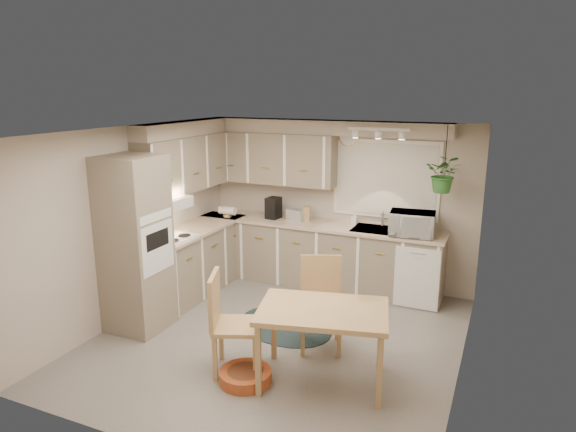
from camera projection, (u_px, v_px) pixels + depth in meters
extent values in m
plane|color=slate|center=(278.00, 339.00, 5.97)|extent=(4.20, 4.20, 0.00)
plane|color=white|center=(277.00, 131.00, 5.38)|extent=(4.20, 4.20, 0.00)
cube|color=#AC9E8E|center=(338.00, 203.00, 7.54)|extent=(4.00, 0.04, 2.40)
cube|color=#AC9E8E|center=(159.00, 315.00, 3.81)|extent=(4.00, 0.04, 2.40)
cube|color=#AC9E8E|center=(134.00, 222.00, 6.46)|extent=(0.04, 4.20, 2.40)
cube|color=#AC9E8E|center=(468.00, 265.00, 4.89)|extent=(0.04, 4.20, 2.40)
cube|color=gray|center=(196.00, 261.00, 7.30)|extent=(0.60, 1.85, 0.90)
cube|color=gray|center=(317.00, 255.00, 7.53)|extent=(3.60, 0.60, 0.90)
cube|color=tan|center=(195.00, 229.00, 7.18)|extent=(0.64, 1.89, 0.04)
cube|color=tan|center=(317.00, 225.00, 7.41)|extent=(3.64, 0.64, 0.04)
cube|color=gray|center=(135.00, 244.00, 6.03)|extent=(0.65, 0.65, 2.10)
cube|color=silver|center=(158.00, 248.00, 5.91)|extent=(0.02, 0.56, 0.58)
cube|color=gray|center=(189.00, 163.00, 7.12)|extent=(0.35, 2.00, 0.75)
cube|color=gray|center=(271.00, 158.00, 7.62)|extent=(2.00, 0.35, 0.75)
cube|color=#AC9E8E|center=(185.00, 128.00, 7.02)|extent=(0.30, 2.00, 0.20)
cube|color=#AC9E8E|center=(323.00, 127.00, 7.22)|extent=(3.60, 0.30, 0.20)
cube|color=silver|center=(170.00, 238.00, 6.66)|extent=(0.52, 0.58, 0.02)
cube|color=silver|center=(167.00, 204.00, 6.56)|extent=(0.40, 0.60, 0.14)
cube|color=silver|center=(385.00, 179.00, 7.14)|extent=(1.40, 0.02, 1.00)
cube|color=white|center=(386.00, 179.00, 7.15)|extent=(1.50, 0.02, 1.10)
cube|color=#A7AAAF|center=(379.00, 233.00, 7.07)|extent=(0.70, 0.48, 0.10)
cube|color=silver|center=(416.00, 279.00, 6.68)|extent=(0.58, 0.02, 0.83)
cube|color=silver|center=(379.00, 129.00, 6.50)|extent=(0.80, 0.04, 0.04)
cylinder|color=gold|center=(349.00, 136.00, 7.22)|extent=(0.30, 0.03, 0.30)
cube|color=tan|center=(322.00, 346.00, 5.02)|extent=(1.40, 1.09, 0.78)
cube|color=tan|center=(237.00, 323.00, 5.20)|extent=(0.64, 0.64, 1.05)
cube|color=tan|center=(321.00, 305.00, 5.65)|extent=(0.62, 0.62, 1.02)
ellipsoid|color=black|center=(285.00, 325.00, 6.30)|extent=(1.56, 1.40, 0.01)
cylinder|color=#AF5423|center=(245.00, 376.00, 5.09)|extent=(0.65, 0.65, 0.12)
imported|color=silver|center=(412.00, 221.00, 6.75)|extent=(0.61, 0.38, 0.39)
imported|color=silver|center=(354.00, 222.00, 7.34)|extent=(0.10, 0.18, 0.08)
imported|color=#2C6428|center=(444.00, 178.00, 6.46)|extent=(0.45, 0.50, 0.37)
cube|color=black|center=(273.00, 208.00, 7.65)|extent=(0.20, 0.24, 0.32)
cube|color=#A7AAAF|center=(296.00, 215.00, 7.55)|extent=(0.30, 0.22, 0.17)
cube|color=tan|center=(306.00, 214.00, 7.51)|extent=(0.12, 0.12, 0.22)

